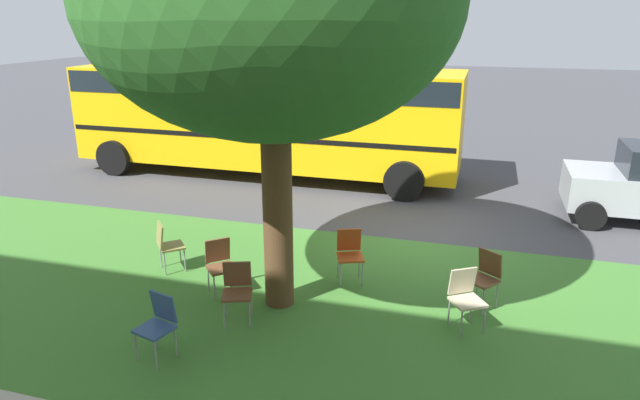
# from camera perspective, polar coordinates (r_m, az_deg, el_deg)

# --- Properties ---
(ground) EXTENTS (80.00, 80.00, 0.00)m
(ground) POSITION_cam_1_polar(r_m,az_deg,el_deg) (11.38, 9.82, -3.77)
(ground) COLOR #424247
(grass_verge) EXTENTS (48.00, 6.00, 0.01)m
(grass_verge) POSITION_cam_1_polar(r_m,az_deg,el_deg) (8.51, 7.11, -11.63)
(grass_verge) COLOR #3D752D
(grass_verge) RESTS_ON ground
(street_tree) EXTENTS (5.01, 5.01, 6.29)m
(street_tree) POSITION_cam_1_polar(r_m,az_deg,el_deg) (7.76, -4.88, 19.61)
(street_tree) COLOR brown
(street_tree) RESTS_ON ground
(chair_0) EXTENTS (0.53, 0.54, 0.88)m
(chair_0) POSITION_cam_1_polar(r_m,az_deg,el_deg) (8.21, -8.42, -8.78)
(chair_0) COLOR brown
(chair_0) RESTS_ON ground
(chair_1) EXTENTS (0.57, 0.58, 0.88)m
(chair_1) POSITION_cam_1_polar(r_m,az_deg,el_deg) (8.19, 14.57, -9.29)
(chair_1) COLOR beige
(chair_1) RESTS_ON ground
(chair_2) EXTENTS (0.54, 0.54, 0.88)m
(chair_2) POSITION_cam_1_polar(r_m,az_deg,el_deg) (9.31, 3.04, -5.21)
(chair_2) COLOR #C64C1E
(chair_2) RESTS_ON ground
(chair_3) EXTENTS (0.51, 0.52, 0.88)m
(chair_3) POSITION_cam_1_polar(r_m,az_deg,el_deg) (7.59, -16.14, -11.77)
(chair_3) COLOR #335184
(chair_3) RESTS_ON ground
(chair_4) EXTENTS (0.58, 0.58, 0.88)m
(chair_4) POSITION_cam_1_polar(r_m,az_deg,el_deg) (8.86, 16.42, -7.27)
(chair_4) COLOR brown
(chair_4) RESTS_ON ground
(chair_5) EXTENTS (0.59, 0.59, 0.88)m
(chair_5) POSITION_cam_1_polar(r_m,az_deg,el_deg) (9.97, -15.31, -4.22)
(chair_5) COLOR olive
(chair_5) RESTS_ON ground
(chair_6) EXTENTS (0.59, 0.59, 0.88)m
(chair_6) POSITION_cam_1_polar(r_m,az_deg,el_deg) (9.04, -10.13, -6.22)
(chair_6) COLOR brown
(chair_6) RESTS_ON ground
(school_bus) EXTENTS (10.40, 2.80, 2.88)m
(school_bus) POSITION_cam_1_polar(r_m,az_deg,el_deg) (15.35, -5.63, 9.01)
(school_bus) COLOR yellow
(school_bus) RESTS_ON ground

